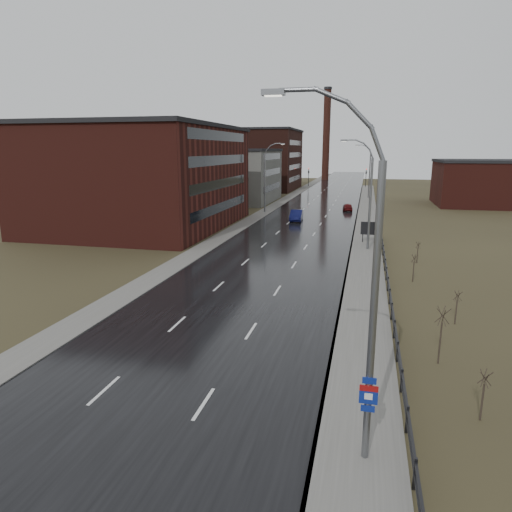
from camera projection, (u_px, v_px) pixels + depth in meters
The scene contains 25 objects.
ground at pixel (100, 458), 15.60m from camera, with size 320.00×320.00×0.00m, color #2D2819.
road at pixel (311, 216), 72.39m from camera, with size 14.00×300.00×0.06m, color black.
sidewalk_right at pixel (365, 252), 46.74m from camera, with size 3.20×180.00×0.18m, color #595651.
curb_right at pixel (350, 251), 47.09m from camera, with size 0.16×180.00×0.18m, color slate.
sidewalk_left at pixel (261, 214), 74.25m from camera, with size 2.40×260.00×0.12m, color #595651.
warehouse_near at pixel (144, 177), 61.45m from camera, with size 22.44×28.56×13.50m.
warehouse_mid at pixel (234, 175), 92.35m from camera, with size 16.32×20.40×10.50m.
warehouse_far at pixel (247, 159), 121.32m from camera, with size 26.52×24.48×15.50m.
building_right at pixel (487, 183), 85.32m from camera, with size 18.36×16.32×8.50m.
smokestack at pixel (326, 134), 155.43m from camera, with size 2.70×2.70×30.70m.
streetlight_main at pixel (364, 290), 14.17m from camera, with size 3.91×0.29×12.11m.
streetlight_right_mid at pixel (368, 195), 46.40m from camera, with size 3.36×0.28×11.35m.
streetlight_left at pixel (267, 178), 74.72m from camera, with size 3.36×0.28×11.35m.
streetlight_right_far at pixel (368, 171), 97.52m from camera, with size 3.36×0.28×11.35m.
guardrail at pixel (390, 297), 30.42m from camera, with size 0.10×53.05×1.10m.
shrub_b at pixel (483, 394), 17.57m from camera, with size 0.50×0.53×2.10m.
shrub_c at pixel (441, 334), 22.17m from camera, with size 0.69×0.73×2.93m.
shrub_d at pixel (457, 307), 27.37m from camera, with size 0.50×0.53×2.10m.
shrub_e at pixel (414, 267), 36.21m from camera, with size 0.53×0.56×2.24m.
shrub_f at pixel (418, 252), 42.24m from camera, with size 0.48×0.50×2.00m.
billboard at pixel (371, 229), 50.71m from camera, with size 2.27×0.17×2.49m.
traffic_light_left at pixel (309, 170), 129.97m from camera, with size 0.58×2.73×5.30m.
traffic_light_right at pixel (366, 171), 126.31m from camera, with size 0.58×2.73×5.30m.
car_near at pixel (296, 216), 67.12m from camera, with size 1.70×4.87×1.60m, color #0B0E3B.
car_far at pixel (348, 207), 78.21m from camera, with size 1.54×3.84×1.31m, color #510D0E.
Camera 1 is at (8.39, -11.98, 10.31)m, focal length 32.00 mm.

